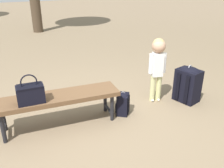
{
  "coord_description": "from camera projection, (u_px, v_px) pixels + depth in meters",
  "views": [
    {
      "loc": [
        -1.26,
        -2.66,
        1.84
      ],
      "look_at": [
        0.28,
        0.11,
        0.45
      ],
      "focal_mm": 38.74,
      "sensor_mm": 36.0,
      "label": 1
    }
  ],
  "objects": [
    {
      "name": "backpack_large",
      "position": [
        188.0,
        83.0,
        3.85
      ],
      "size": [
        0.37,
        0.41,
        0.61
      ],
      "color": "black",
      "rests_on": "ground"
    },
    {
      "name": "handbag",
      "position": [
        30.0,
        93.0,
        2.9
      ],
      "size": [
        0.34,
        0.21,
        0.37
      ],
      "color": "black",
      "rests_on": "park_bench"
    },
    {
      "name": "backpack_small",
      "position": [
        123.0,
        103.0,
        3.52
      ],
      "size": [
        0.26,
        0.26,
        0.36
      ],
      "color": "black",
      "rests_on": "ground"
    },
    {
      "name": "park_bench",
      "position": [
        58.0,
        99.0,
        3.15
      ],
      "size": [
        1.64,
        0.61,
        0.45
      ],
      "color": "brown",
      "rests_on": "ground"
    },
    {
      "name": "child_standing",
      "position": [
        158.0,
        60.0,
        3.7
      ],
      "size": [
        0.27,
        0.21,
        1.03
      ],
      "color": "#CCCC8C",
      "rests_on": "ground"
    },
    {
      "name": "ground_plane",
      "position": [
        99.0,
        120.0,
        3.43
      ],
      "size": [
        40.0,
        40.0,
        0.0
      ],
      "primitive_type": "plane",
      "color": "#7F6B51",
      "rests_on": "ground"
    }
  ]
}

